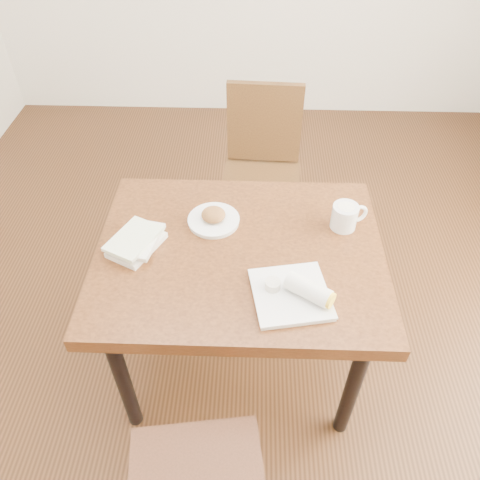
{
  "coord_description": "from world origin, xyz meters",
  "views": [
    {
      "loc": [
        0.04,
        -1.26,
        2.02
      ],
      "look_at": [
        0.0,
        0.0,
        0.8
      ],
      "focal_mm": 35.0,
      "sensor_mm": 36.0,
      "label": 1
    }
  ],
  "objects_px": {
    "coffee_mug": "(346,216)",
    "plate_burrito": "(296,293)",
    "table": "(240,265)",
    "chair_far": "(262,163)",
    "book_stack": "(137,242)",
    "plate_scone": "(214,218)"
  },
  "relations": [
    {
      "from": "table",
      "to": "plate_burrito",
      "type": "xyz_separation_m",
      "value": [
        0.2,
        -0.23,
        0.11
      ]
    },
    {
      "from": "chair_far",
      "to": "plate_scone",
      "type": "bearing_deg",
      "value": -105.72
    },
    {
      "from": "book_stack",
      "to": "table",
      "type": "bearing_deg",
      "value": -0.19
    },
    {
      "from": "coffee_mug",
      "to": "plate_burrito",
      "type": "xyz_separation_m",
      "value": [
        -0.21,
        -0.38,
        -0.03
      ]
    },
    {
      "from": "coffee_mug",
      "to": "plate_burrito",
      "type": "height_order",
      "value": "coffee_mug"
    },
    {
      "from": "coffee_mug",
      "to": "plate_burrito",
      "type": "distance_m",
      "value": 0.43
    },
    {
      "from": "coffee_mug",
      "to": "plate_burrito",
      "type": "bearing_deg",
      "value": -119.43
    },
    {
      "from": "plate_scone",
      "to": "book_stack",
      "type": "relative_size",
      "value": 0.83
    },
    {
      "from": "coffee_mug",
      "to": "book_stack",
      "type": "distance_m",
      "value": 0.82
    },
    {
      "from": "plate_scone",
      "to": "table",
      "type": "bearing_deg",
      "value": -53.87
    },
    {
      "from": "chair_far",
      "to": "plate_burrito",
      "type": "height_order",
      "value": "chair_far"
    },
    {
      "from": "coffee_mug",
      "to": "plate_scone",
      "type": "bearing_deg",
      "value": 179.28
    },
    {
      "from": "plate_burrito",
      "to": "book_stack",
      "type": "relative_size",
      "value": 1.19
    },
    {
      "from": "plate_burrito",
      "to": "book_stack",
      "type": "bearing_deg",
      "value": 158.82
    },
    {
      "from": "table",
      "to": "book_stack",
      "type": "bearing_deg",
      "value": 179.81
    },
    {
      "from": "plate_burrito",
      "to": "coffee_mug",
      "type": "bearing_deg",
      "value": 60.57
    },
    {
      "from": "table",
      "to": "chair_far",
      "type": "xyz_separation_m",
      "value": [
        0.09,
        0.88,
        -0.12
      ]
    },
    {
      "from": "chair_far",
      "to": "book_stack",
      "type": "bearing_deg",
      "value": -119.03
    },
    {
      "from": "table",
      "to": "chair_far",
      "type": "bearing_deg",
      "value": 84.06
    },
    {
      "from": "chair_far",
      "to": "coffee_mug",
      "type": "distance_m",
      "value": 0.84
    },
    {
      "from": "plate_scone",
      "to": "coffee_mug",
      "type": "relative_size",
      "value": 1.41
    },
    {
      "from": "table",
      "to": "plate_burrito",
      "type": "bearing_deg",
      "value": -48.78
    }
  ]
}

